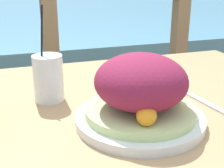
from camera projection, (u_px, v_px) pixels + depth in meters
The scene contains 6 objects.
patio_table at pixel (98, 147), 0.76m from camera, with size 1.29×0.90×0.73m.
railing_fence at pixel (51, 47), 1.47m from camera, with size 2.80×0.08×1.03m.
sea_backdrop at pixel (26, 36), 3.85m from camera, with size 12.00×4.00×0.56m.
salad_plate at pixel (141, 94), 0.67m from camera, with size 0.29×0.29×0.16m.
drink_glass at pixel (48, 78), 0.79m from camera, with size 0.08×0.08×0.24m.
fork at pixel (211, 106), 0.78m from camera, with size 0.04×0.18×0.00m.
Camera 1 is at (-0.17, -0.64, 1.05)m, focal length 50.00 mm.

